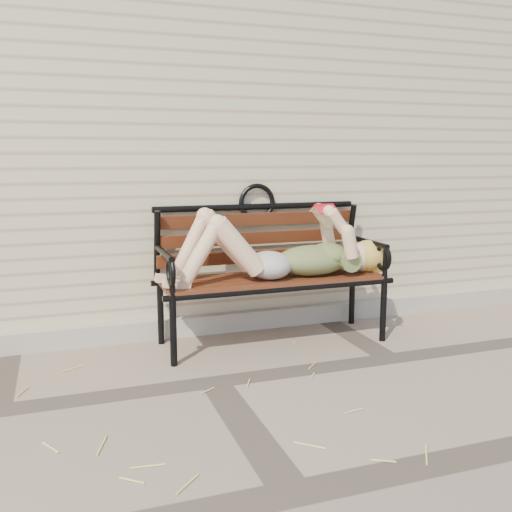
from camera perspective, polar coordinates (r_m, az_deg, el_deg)
name	(u,v)px	position (r m, az deg, el deg)	size (l,w,h in m)	color
ground	(215,382)	(3.62, -4.17, -12.45)	(80.00, 80.00, 0.00)	gray
house_wall	(139,144)	(6.29, -11.60, 10.90)	(8.00, 4.00, 3.00)	beige
foundation_strip	(182,327)	(4.48, -7.43, -7.01)	(8.00, 0.10, 0.15)	#AAA49A
garden_bench	(268,254)	(4.27, 1.18, 0.23)	(1.80, 0.72, 1.17)	black
reading_woman	(277,251)	(4.14, 2.06, 0.46)	(1.70, 0.39, 0.54)	#0B394F
straw_scatter	(148,407)	(3.32, -10.73, -14.63)	(2.99, 1.74, 0.01)	#E2D86E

